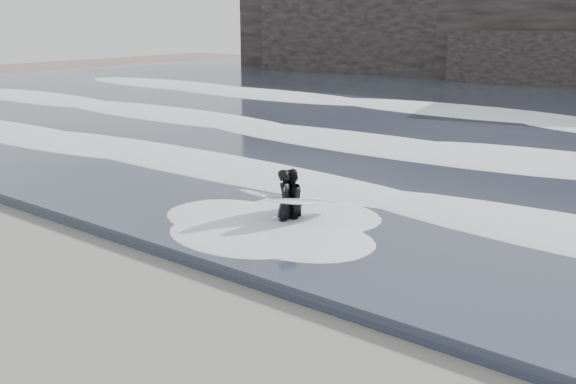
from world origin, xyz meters
name	(u,v)px	position (x,y,z in m)	size (l,w,h in m)	color
ground	(107,345)	(0.00, 0.00, 0.00)	(120.00, 120.00, 0.00)	#825A54
foam_near	(393,197)	(0.00, 9.00, 0.40)	(60.00, 3.20, 0.20)	white
foam_mid	(494,153)	(0.00, 16.00, 0.42)	(60.00, 4.00, 0.24)	white
foam_far	(569,120)	(0.00, 25.00, 0.45)	(60.00, 4.80, 0.30)	white
surfer_left	(282,200)	(-1.27, 5.92, 0.79)	(1.08, 2.25, 1.55)	black
surfer_right	(293,201)	(-1.05, 6.07, 0.78)	(1.30, 2.21, 1.53)	black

